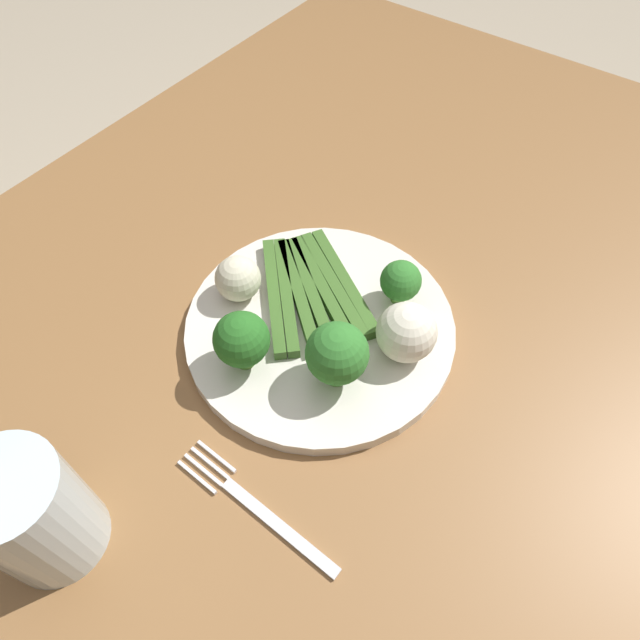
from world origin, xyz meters
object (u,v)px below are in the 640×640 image
at_px(fork, 256,507).
at_px(cauliflower_outer_edge, 406,332).
at_px(asparagus_bundle, 310,290).
at_px(broccoli_left, 243,339).
at_px(dining_table, 292,442).
at_px(broccoli_near_center, 337,354).
at_px(water_glass, 33,514).
at_px(plate, 320,327).
at_px(broccoli_front_left, 401,281).
at_px(cauliflower_right, 238,279).

bearing_deg(fork, cauliflower_outer_edge, -93.88).
xyz_separation_m(asparagus_bundle, broccoli_left, (-0.10, -0.00, 0.03)).
xyz_separation_m(dining_table, broccoli_near_center, (0.04, -0.03, 0.16)).
bearing_deg(cauliflower_outer_edge, dining_table, 147.41).
xyz_separation_m(cauliflower_outer_edge, water_glass, (-0.31, 0.13, 0.01)).
bearing_deg(asparagus_bundle, dining_table, -27.20).
distance_m(plate, broccoli_front_left, 0.09).
distance_m(plate, fork, 0.19).
relative_size(plate, broccoli_near_center, 3.86).
bearing_deg(broccoli_left, cauliflower_outer_edge, -49.00).
height_order(dining_table, broccoli_front_left, broccoli_front_left).
relative_size(broccoli_near_center, water_glass, 0.61).
height_order(broccoli_front_left, water_glass, water_glass).
height_order(asparagus_bundle, broccoli_near_center, broccoli_near_center).
xyz_separation_m(broccoli_left, cauliflower_right, (0.06, 0.06, -0.01)).
height_order(dining_table, water_glass, water_glass).
relative_size(cauliflower_right, fork, 0.28).
xyz_separation_m(broccoli_front_left, water_glass, (-0.36, 0.10, 0.01)).
xyz_separation_m(plate, water_glass, (-0.29, 0.05, 0.05)).
bearing_deg(plate, water_glass, 170.26).
relative_size(dining_table, fork, 8.83).
height_order(dining_table, cauliflower_outer_edge, cauliflower_outer_edge).
distance_m(broccoli_near_center, water_glass, 0.27).
relative_size(asparagus_bundle, fork, 1.02).
xyz_separation_m(plate, cauliflower_right, (-0.02, 0.09, 0.03)).
bearing_deg(broccoli_near_center, broccoli_left, 113.69).
relative_size(dining_table, plate, 5.41).
bearing_deg(broccoli_front_left, broccoli_near_center, -178.83).
height_order(dining_table, cauliflower_right, cauliflower_right).
xyz_separation_m(broccoli_front_left, cauliflower_outer_edge, (-0.05, -0.04, -0.00)).
distance_m(plate, cauliflower_outer_edge, 0.09).
distance_m(asparagus_bundle, broccoli_front_left, 0.09).
bearing_deg(asparagus_bundle, cauliflower_outer_edge, 35.52).
height_order(broccoli_left, water_glass, water_glass).
bearing_deg(dining_table, broccoli_near_center, -39.49).
relative_size(cauliflower_outer_edge, fork, 0.35).
bearing_deg(broccoli_left, water_glass, 174.74).
distance_m(dining_table, cauliflower_right, 0.19).
bearing_deg(broccoli_left, broccoli_near_center, -66.31).
xyz_separation_m(dining_table, fork, (-0.10, -0.04, 0.10)).
bearing_deg(fork, dining_table, -64.12).
distance_m(dining_table, water_glass, 0.27).
bearing_deg(broccoli_near_center, cauliflower_outer_edge, -28.11).
bearing_deg(plate, cauliflower_right, 101.22).
bearing_deg(cauliflower_outer_edge, broccoli_front_left, 36.31).
bearing_deg(fork, asparagus_bundle, -63.06).
bearing_deg(plate, fork, -160.44).
height_order(plate, fork, plate).
bearing_deg(water_glass, fork, -45.38).
xyz_separation_m(broccoli_left, cauliflower_outer_edge, (0.10, -0.11, -0.01)).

